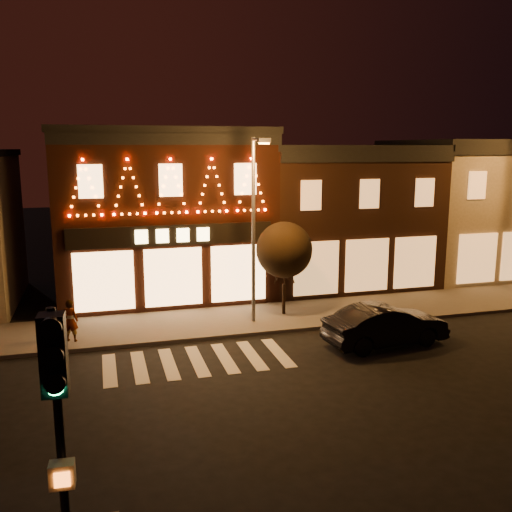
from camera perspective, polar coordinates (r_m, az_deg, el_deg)
name	(u,v)px	position (r m, az deg, el deg)	size (l,w,h in m)	color
ground	(222,411)	(16.64, -3.51, -15.46)	(120.00, 120.00, 0.00)	black
sidewalk_far	(227,321)	(24.28, -2.93, -6.60)	(44.00, 4.00, 0.15)	#47423D
building_pulp	(162,212)	(28.90, -9.56, 4.40)	(10.20, 8.34, 8.30)	black
building_right_a	(335,214)	(31.44, 7.98, 4.23)	(9.20, 8.28, 7.50)	#311A11
building_right_b	(474,207)	(35.98, 21.27, 4.67)	(9.20, 8.28, 7.80)	#756A53
traffic_signal_near	(58,413)	(8.69, -19.46, -14.74)	(0.37, 0.52, 5.07)	black
streetlamp_mid	(255,217)	(22.84, -0.12, 4.02)	(0.48, 1.74, 7.64)	#59595E
tree_right	(284,250)	(24.40, 2.88, 0.62)	(2.45, 2.45, 4.10)	black
dark_sedan	(386,325)	(21.96, 13.01, -6.85)	(1.66, 4.75, 1.57)	black
pedestrian	(70,320)	(22.49, -18.31, -6.23)	(0.59, 0.39, 1.63)	gray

